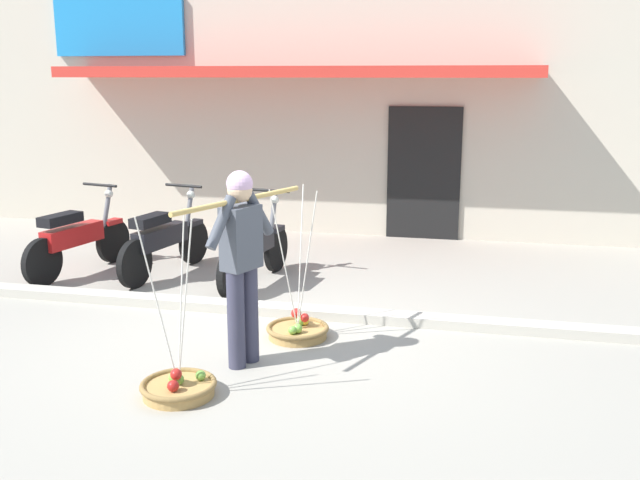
# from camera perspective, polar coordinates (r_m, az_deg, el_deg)

# --- Properties ---
(ground_plane) EXTENTS (90.00, 90.00, 0.00)m
(ground_plane) POSITION_cam_1_polar(r_m,az_deg,el_deg) (6.97, -4.30, -7.76)
(ground_plane) COLOR #9E998C
(sidewalk_curb) EXTENTS (20.00, 0.24, 0.10)m
(sidewalk_curb) POSITION_cam_1_polar(r_m,az_deg,el_deg) (7.58, -2.78, -5.58)
(sidewalk_curb) COLOR #BAB4A5
(sidewalk_curb) RESTS_ON ground
(fruit_vendor) EXTENTS (0.64, 1.46, 1.70)m
(fruit_vendor) POSITION_cam_1_polar(r_m,az_deg,el_deg) (6.09, -6.25, -1.22)
(fruit_vendor) COLOR #38384C
(fruit_vendor) RESTS_ON ground
(fruit_basket_left_side) EXTENTS (0.60, 0.60, 1.45)m
(fruit_basket_left_side) POSITION_cam_1_polar(r_m,az_deg,el_deg) (5.86, -11.16, -11.31)
(fruit_basket_left_side) COLOR #B2894C
(fruit_basket_left_side) RESTS_ON ground
(fruit_basket_right_side) EXTENTS (0.60, 0.60, 1.45)m
(fruit_basket_right_side) POSITION_cam_1_polar(r_m,az_deg,el_deg) (6.94, -1.77, -7.10)
(fruit_basket_right_side) COLOR #B2894C
(fruit_basket_right_side) RESTS_ON ground
(motorcycle_nearest_shop) EXTENTS (0.60, 1.79, 1.09)m
(motorcycle_nearest_shop) POSITION_cam_1_polar(r_m,az_deg,el_deg) (9.50, -18.73, 0.08)
(motorcycle_nearest_shop) COLOR black
(motorcycle_nearest_shop) RESTS_ON ground
(motorcycle_second_in_row) EXTENTS (0.57, 1.80, 1.09)m
(motorcycle_second_in_row) POSITION_cam_1_polar(r_m,az_deg,el_deg) (9.14, -12.30, -0.01)
(motorcycle_second_in_row) COLOR black
(motorcycle_second_in_row) RESTS_ON ground
(motorcycle_third_in_row) EXTENTS (0.54, 1.81, 1.09)m
(motorcycle_third_in_row) POSITION_cam_1_polar(r_m,az_deg,el_deg) (8.58, -5.30, -0.62)
(motorcycle_third_in_row) COLOR black
(motorcycle_third_in_row) RESTS_ON ground
(storefront_building) EXTENTS (13.00, 6.00, 4.20)m
(storefront_building) POSITION_cam_1_polar(r_m,az_deg,el_deg) (13.69, 0.91, 11.49)
(storefront_building) COLOR beige
(storefront_building) RESTS_ON ground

